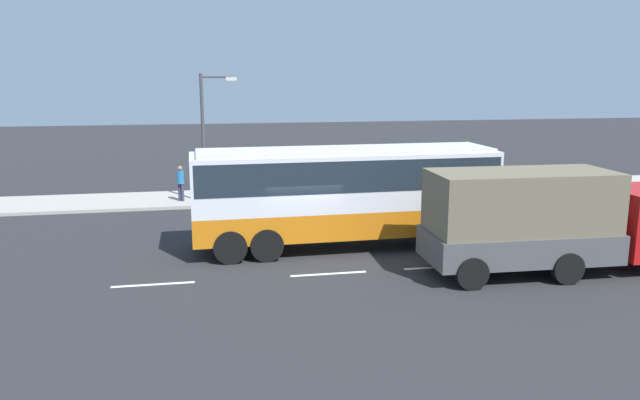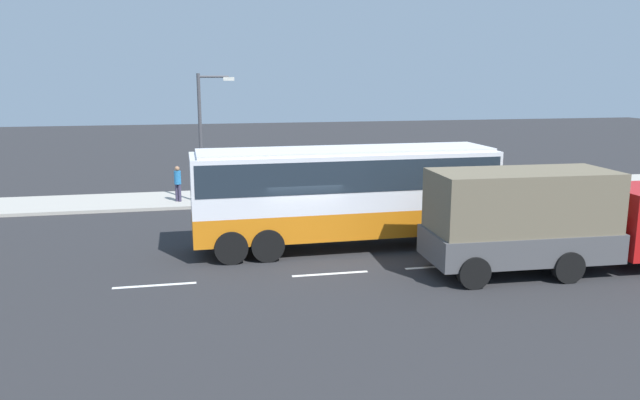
{
  "view_description": "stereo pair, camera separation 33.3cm",
  "coord_description": "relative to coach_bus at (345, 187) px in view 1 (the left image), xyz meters",
  "views": [
    {
      "loc": [
        -3.22,
        -20.38,
        6.03
      ],
      "look_at": [
        0.83,
        0.72,
        1.68
      ],
      "focal_mm": 34.43,
      "sensor_mm": 36.0,
      "label": 1
    },
    {
      "loc": [
        -3.55,
        -20.31,
        6.03
      ],
      "look_at": [
        0.83,
        0.72,
        1.68
      ],
      "focal_mm": 34.43,
      "sensor_mm": 36.0,
      "label": 2
    }
  ],
  "objects": [
    {
      "name": "ground_plane",
      "position": [
        -1.68,
        -0.35,
        -2.2
      ],
      "size": [
        120.0,
        120.0,
        0.0
      ],
      "primitive_type": "plane",
      "color": "#28282B"
    },
    {
      "name": "pedestrian_near_curb",
      "position": [
        -6.0,
        8.8,
        -1.07
      ],
      "size": [
        0.32,
        0.32,
        1.7
      ],
      "rotation": [
        0.0,
        0.0,
        1.04
      ],
      "color": "#38334C",
      "rests_on": "sidewalk_curb"
    },
    {
      "name": "cargo_truck",
      "position": [
        5.54,
        -3.97,
        -0.48
      ],
      "size": [
        8.22,
        2.86,
        3.21
      ],
      "rotation": [
        0.0,
        0.0,
        -0.03
      ],
      "color": "red",
      "rests_on": "ground_plane"
    },
    {
      "name": "street_lamp",
      "position": [
        -4.67,
        8.13,
        1.45
      ],
      "size": [
        1.7,
        0.24,
        6.0
      ],
      "color": "#47474C",
      "rests_on": "sidewalk_curb"
    },
    {
      "name": "lane_centreline",
      "position": [
        -7.06,
        -2.92,
        -2.19
      ],
      "size": [
        22.93,
        0.16,
        0.01
      ],
      "color": "white",
      "rests_on": "ground_plane"
    },
    {
      "name": "coach_bus",
      "position": [
        0.0,
        0.0,
        0.0
      ],
      "size": [
        10.77,
        2.82,
        3.55
      ],
      "rotation": [
        0.0,
        0.0,
        0.02
      ],
      "color": "orange",
      "rests_on": "ground_plane"
    },
    {
      "name": "sidewalk_curb",
      "position": [
        -1.68,
        9.55,
        -2.12
      ],
      "size": [
        80.0,
        4.0,
        0.15
      ],
      "primitive_type": "cube",
      "color": "#A8A399",
      "rests_on": "ground_plane"
    },
    {
      "name": "car_white_minivan",
      "position": [
        11.94,
        3.71,
        -1.45
      ],
      "size": [
        4.69,
        2.28,
        1.37
      ],
      "rotation": [
        0.0,
        0.0,
        0.09
      ],
      "color": "white",
      "rests_on": "ground_plane"
    }
  ]
}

